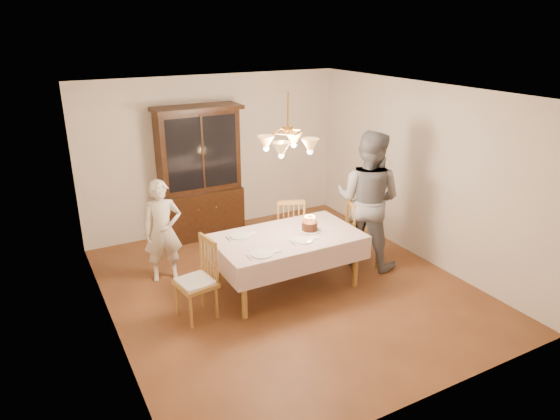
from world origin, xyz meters
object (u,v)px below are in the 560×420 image
china_hutch (200,175)px  chair_far_side (289,232)px  dining_table (287,241)px  birthday_cake (310,227)px  elderly_woman (163,231)px

china_hutch → chair_far_side: (0.81, -1.51, -0.60)m
dining_table → chair_far_side: size_ratio=1.90×
china_hutch → birthday_cake: 2.37m
elderly_woman → chair_far_side: bearing=3.2°
china_hutch → birthday_cake: bearing=-72.5°
elderly_woman → birthday_cake: (1.71, -1.02, 0.10)m
china_hutch → elderly_woman: bearing=-129.1°
dining_table → china_hutch: size_ratio=0.88×
dining_table → elderly_woman: (-1.36, 1.03, 0.03)m
china_hutch → birthday_cake: china_hutch is taller
dining_table → elderly_woman: 1.71m
dining_table → china_hutch: (-0.37, 2.25, 0.36)m
elderly_woman → dining_table: bearing=-24.9°
dining_table → birthday_cake: birthday_cake is taller
dining_table → chair_far_side: bearing=59.1°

